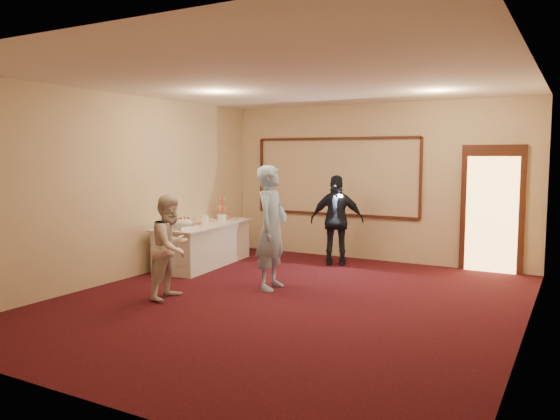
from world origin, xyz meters
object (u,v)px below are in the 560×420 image
object	(u,v)px
pavlova_tray	(184,225)
buffet_table	(204,244)
plate_stack_b	(222,218)
guest	(337,220)
plate_stack_a	(204,220)
tart	(195,225)
man	(272,228)
cupcake_stand	(223,210)
woman	(171,247)

from	to	relation	value
pavlova_tray	buffet_table	bearing A→B (deg)	103.32
plate_stack_b	guest	distance (m)	2.16
plate_stack_a	pavlova_tray	bearing A→B (deg)	-77.51
plate_stack_a	tart	xyz separation A→B (m)	(0.09, -0.40, -0.05)
guest	plate_stack_a	bearing A→B (deg)	7.47
man	tart	bearing A→B (deg)	67.21
buffet_table	plate_stack_a	world-z (taller)	plate_stack_a
plate_stack_b	guest	world-z (taller)	guest
plate_stack_a	man	bearing A→B (deg)	-25.79
guest	buffet_table	bearing A→B (deg)	7.40
buffet_table	tart	size ratio (longest dim) A/B	8.38
cupcake_stand	guest	distance (m)	2.34
tart	man	bearing A→B (deg)	-16.50
plate_stack_b	tart	distance (m)	0.77
pavlova_tray	woman	size ratio (longest dim) A/B	0.39
buffet_table	guest	bearing A→B (deg)	29.25
cupcake_stand	man	size ratio (longest dim) A/B	0.26
man	woman	size ratio (longest dim) A/B	1.27
plate_stack_b	woman	bearing A→B (deg)	-70.40
cupcake_stand	tart	world-z (taller)	cupcake_stand
buffet_table	tart	distance (m)	0.58
pavlova_tray	cupcake_stand	size ratio (longest dim) A/B	1.16
cupcake_stand	plate_stack_b	distance (m)	0.57
buffet_table	cupcake_stand	world-z (taller)	cupcake_stand
buffet_table	plate_stack_b	bearing A→B (deg)	70.15
plate_stack_b	man	xyz separation A→B (m)	(1.86, -1.33, 0.09)
pavlova_tray	cupcake_stand	world-z (taller)	cupcake_stand
buffet_table	woman	bearing A→B (deg)	-64.16
buffet_table	pavlova_tray	size ratio (longest dim) A/B	4.19
pavlova_tray	guest	world-z (taller)	guest
tart	guest	size ratio (longest dim) A/B	0.17
tart	woman	size ratio (longest dim) A/B	0.19
cupcake_stand	man	bearing A→B (deg)	-39.75
buffet_table	guest	world-z (taller)	guest
plate_stack_a	woman	xyz separation A→B (m)	(1.01, -2.12, -0.11)
man	guest	distance (m)	2.16
cupcake_stand	plate_stack_b	bearing A→B (deg)	-56.73
tart	woman	distance (m)	1.96
pavlova_tray	tart	distance (m)	0.43
man	woman	world-z (taller)	man
buffet_table	plate_stack_b	world-z (taller)	plate_stack_b
pavlova_tray	tart	bearing A→B (deg)	102.38
plate_stack_a	woman	world-z (taller)	woman
pavlova_tray	plate_stack_b	xyz separation A→B (m)	(-0.05, 1.18, -0.01)
cupcake_stand	buffet_table	bearing A→B (deg)	-78.69
guest	plate_stack_b	bearing A→B (deg)	0.41
tart	woman	xyz separation A→B (m)	(0.92, -1.72, -0.06)
woman	cupcake_stand	bearing A→B (deg)	15.79
tart	man	world-z (taller)	man
cupcake_stand	guest	world-z (taller)	guest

